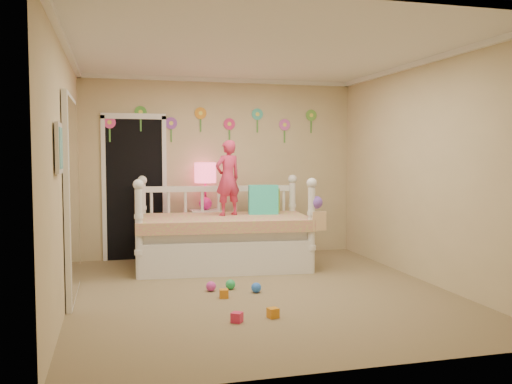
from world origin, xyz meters
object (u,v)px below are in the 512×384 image
object	(u,v)px
daybed	(223,221)
nightstand	(206,234)
child	(228,178)
table_lamp	(205,179)

from	to	relation	value
daybed	nightstand	bearing A→B (deg)	105.21
child	nightstand	world-z (taller)	child
daybed	table_lamp	distance (m)	0.88
table_lamp	nightstand	bearing A→B (deg)	0.00
table_lamp	child	bearing A→B (deg)	-71.03
nightstand	table_lamp	distance (m)	0.80
daybed	table_lamp	xyz separation A→B (m)	(-0.12, 0.69, 0.54)
child	daybed	bearing A→B (deg)	27.37
nightstand	table_lamp	bearing A→B (deg)	0.00
nightstand	child	bearing A→B (deg)	-71.59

